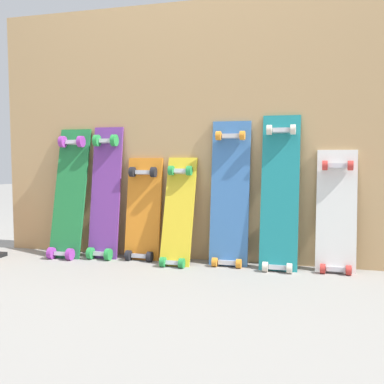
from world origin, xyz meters
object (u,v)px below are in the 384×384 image
at_px(skateboard_purple, 105,197).
at_px(skateboard_teal, 280,198).
at_px(skateboard_green, 69,197).
at_px(skateboard_orange, 143,214).
at_px(skateboard_yellow, 178,217).
at_px(skateboard_white, 336,217).
at_px(skateboard_blue, 230,199).

relative_size(skateboard_purple, skateboard_teal, 0.94).
xyz_separation_m(skateboard_green, skateboard_orange, (0.47, 0.05, -0.09)).
distance_m(skateboard_yellow, skateboard_teal, 0.59).
xyz_separation_m(skateboard_orange, skateboard_teal, (0.82, -0.02, 0.12)).
bearing_deg(skateboard_green, skateboard_orange, 5.74).
distance_m(skateboard_orange, skateboard_white, 1.12).
distance_m(skateboard_purple, skateboard_white, 1.37).
bearing_deg(skateboard_blue, skateboard_yellow, -169.89).
height_order(skateboard_green, skateboard_yellow, skateboard_green).
xyz_separation_m(skateboard_orange, skateboard_blue, (0.54, -0.00, 0.10)).
bearing_deg(skateboard_yellow, skateboard_blue, 10.11).
xyz_separation_m(skateboard_yellow, skateboard_white, (0.88, 0.06, 0.02)).
bearing_deg(skateboard_orange, skateboard_blue, -0.11).
bearing_deg(skateboard_green, skateboard_purple, 7.69).
bearing_deg(skateboard_purple, skateboard_orange, 3.88).
xyz_separation_m(skateboard_yellow, skateboard_blue, (0.30, 0.05, 0.11)).
xyz_separation_m(skateboard_blue, skateboard_teal, (0.28, -0.02, 0.01)).
bearing_deg(skateboard_orange, skateboard_white, 0.06).
distance_m(skateboard_green, skateboard_teal, 1.30).
bearing_deg(skateboard_green, skateboard_blue, 2.64).
xyz_separation_m(skateboard_orange, skateboard_yellow, (0.24, -0.05, -0.00)).
bearing_deg(skateboard_teal, skateboard_yellow, -176.92).
relative_size(skateboard_green, skateboard_teal, 0.93).
relative_size(skateboard_yellow, skateboard_white, 0.94).
height_order(skateboard_orange, skateboard_blue, skateboard_blue).
bearing_deg(skateboard_purple, skateboard_blue, 1.14).
relative_size(skateboard_orange, skateboard_blue, 0.76).
distance_m(skateboard_orange, skateboard_yellow, 0.25).
relative_size(skateboard_orange, skateboard_white, 0.93).
relative_size(skateboard_green, skateboard_purple, 0.99).
relative_size(skateboard_blue, skateboard_white, 1.23).
distance_m(skateboard_orange, skateboard_teal, 0.83).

